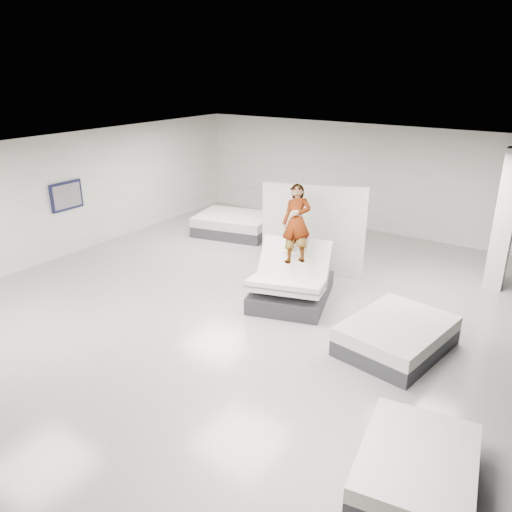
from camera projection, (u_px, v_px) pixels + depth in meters
The scene contains 10 objects.
room at pixel (238, 244), 9.60m from camera, with size 14.00×14.04×3.20m.
hero_bed at pixel (291, 283), 10.79m from camera, with size 2.06×2.40×1.35m.
person at pixel (296, 238), 10.76m from camera, with size 0.65×0.42×1.77m, color slate.
remote at pixel (302, 254), 10.47m from camera, with size 0.05×0.14×0.03m, color black.
divider_panel at pixel (313, 231), 11.88m from camera, with size 2.46×0.11×2.23m, color silver.
flat_bed_right_far at pixel (397, 336), 8.95m from camera, with size 1.82×2.23×0.55m.
flat_bed_right_near at pixel (416, 469), 6.04m from camera, with size 1.58×1.95×0.49m.
flat_bed_left_far at pixel (234, 224), 15.10m from camera, with size 2.45×2.05×0.59m.
column at pixel (505, 221), 11.00m from camera, with size 0.40×0.40×3.20m, color white.
wall_poster at pixel (67, 196), 13.09m from camera, with size 0.06×0.95×0.75m.
Camera 1 is at (5.34, -7.31, 4.84)m, focal length 35.00 mm.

